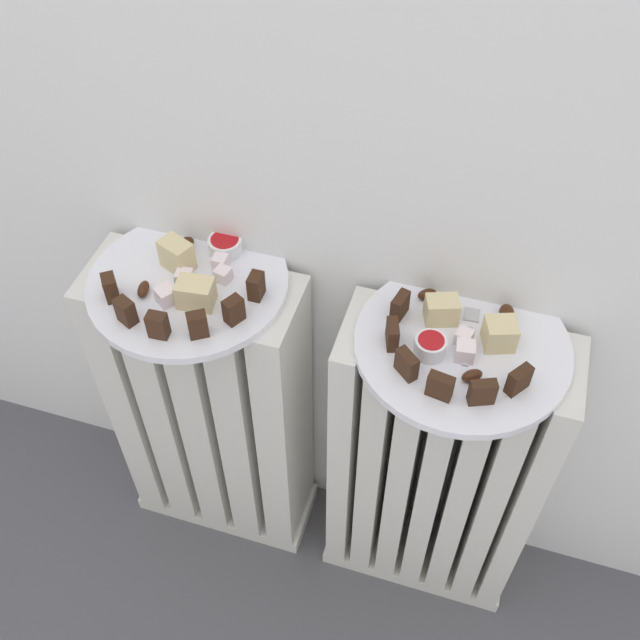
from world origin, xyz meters
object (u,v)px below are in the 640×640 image
(jam_bowl_right, at_px, (430,346))
(radiator_right, at_px, (433,472))
(plate_left, at_px, (188,283))
(radiator_left, at_px, (213,414))
(jam_bowl_left, at_px, (225,244))
(fork, at_px, (470,331))
(plate_right, at_px, (462,345))

(jam_bowl_right, bearing_deg, radiator_right, 37.78)
(radiator_right, bearing_deg, plate_left, 180.00)
(radiator_left, xyz_separation_m, jam_bowl_left, (0.03, 0.07, 0.34))
(radiator_right, xyz_separation_m, fork, (0.01, 0.02, 0.33))
(radiator_left, bearing_deg, fork, 2.92)
(plate_left, xyz_separation_m, jam_bowl_right, (0.34, -0.03, 0.02))
(jam_bowl_right, bearing_deg, plate_left, 175.13)
(radiator_right, relative_size, jam_bowl_right, 15.39)
(radiator_right, relative_size, plate_right, 2.23)
(fork, bearing_deg, plate_left, -177.08)
(plate_right, distance_m, jam_bowl_right, 0.05)
(radiator_left, height_order, jam_bowl_right, jam_bowl_right)
(jam_bowl_left, distance_m, fork, 0.36)
(plate_left, xyz_separation_m, plate_right, (0.38, 0.00, 0.00))
(plate_right, bearing_deg, radiator_right, -90.00)
(plate_left, bearing_deg, radiator_left, 180.00)
(plate_right, bearing_deg, jam_bowl_left, 168.85)
(radiator_left, xyz_separation_m, plate_right, (0.38, 0.00, 0.32))
(radiator_right, height_order, jam_bowl_left, jam_bowl_left)
(radiator_left, xyz_separation_m, radiator_right, (0.38, -0.00, 0.00))
(radiator_right, height_order, plate_left, plate_left)
(fork, bearing_deg, radiator_left, -177.08)
(jam_bowl_left, xyz_separation_m, fork, (0.35, -0.05, -0.01))
(radiator_right, bearing_deg, plate_right, 90.00)
(jam_bowl_left, bearing_deg, plate_left, -112.67)
(radiator_right, height_order, plate_right, plate_right)
(plate_left, relative_size, jam_bowl_right, 6.90)
(plate_right, height_order, jam_bowl_right, jam_bowl_right)
(plate_left, height_order, jam_bowl_right, jam_bowl_right)
(plate_left, height_order, jam_bowl_left, jam_bowl_left)
(radiator_right, relative_size, plate_left, 2.23)
(plate_left, relative_size, jam_bowl_left, 5.79)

